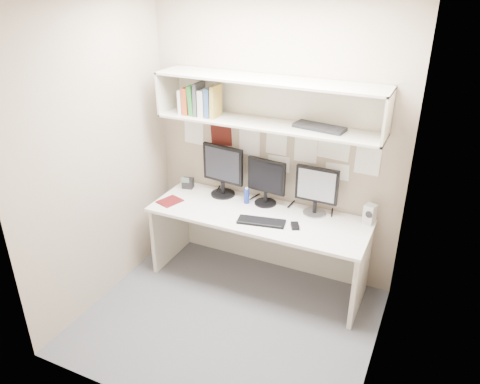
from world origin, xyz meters
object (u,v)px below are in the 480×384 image
at_px(monitor_center, 266,180).
at_px(speaker, 370,214).
at_px(desk, 258,247).
at_px(monitor_right, 316,189).
at_px(maroon_notebook, 170,201).
at_px(keyboard, 261,222).
at_px(monitor_left, 223,169).
at_px(desk_phone, 188,183).

height_order(monitor_center, speaker, monitor_center).
distance_m(desk, monitor_right, 0.79).
distance_m(monitor_right, maroon_notebook, 1.39).
bearing_deg(maroon_notebook, monitor_center, 41.50).
relative_size(desk, keyboard, 4.80).
height_order(monitor_left, desk_phone, monitor_left).
bearing_deg(keyboard, desk, 109.54).
distance_m(desk, monitor_left, 0.82).
height_order(monitor_center, maroon_notebook, monitor_center).
distance_m(desk, speaker, 1.07).
distance_m(speaker, desk_phone, 1.81).
bearing_deg(keyboard, speaker, 13.49).
relative_size(desk, monitor_right, 4.45).
relative_size(monitor_right, maroon_notebook, 2.12).
bearing_deg(desk_phone, keyboard, -33.08).
distance_m(monitor_left, speaker, 1.42).
bearing_deg(maroon_notebook, keyboard, 18.02).
xyz_separation_m(monitor_left, monitor_center, (0.45, 0.00, -0.03)).
relative_size(monitor_center, speaker, 2.44).
distance_m(monitor_right, keyboard, 0.57).
distance_m(monitor_center, speaker, 0.97).
height_order(monitor_left, speaker, monitor_left).
xyz_separation_m(desk, maroon_notebook, (-0.86, -0.14, 0.37)).
bearing_deg(desk, desk_phone, 166.61).
bearing_deg(desk, monitor_center, 95.56).
relative_size(desk, desk_phone, 15.41).
relative_size(desk, speaker, 11.07).
bearing_deg(speaker, desk, -149.10).
relative_size(monitor_center, monitor_right, 0.98).
bearing_deg(monitor_right, monitor_left, -179.21).
height_order(desk, monitor_left, monitor_left).
bearing_deg(speaker, monitor_left, -162.66).
height_order(desk, speaker, speaker).
distance_m(maroon_notebook, desk_phone, 0.35).
height_order(monitor_right, maroon_notebook, monitor_right).
relative_size(desk, monitor_center, 4.54).
bearing_deg(monitor_left, maroon_notebook, -130.71).
relative_size(monitor_right, desk_phone, 3.46).
bearing_deg(keyboard, monitor_right, 33.32).
relative_size(keyboard, speaker, 2.31).
distance_m(desk, keyboard, 0.41).
distance_m(monitor_left, desk_phone, 0.45).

